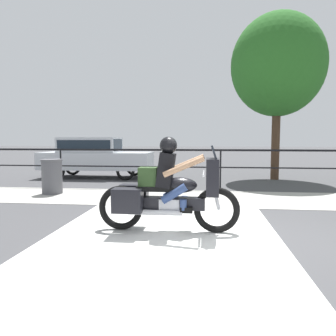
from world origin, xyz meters
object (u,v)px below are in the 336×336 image
(motorcycle, at_px, (167,190))
(tree_behind_sign, at_px, (278,65))
(parked_car, at_px, (94,155))
(trash_bin, at_px, (52,176))

(motorcycle, bearing_deg, tree_behind_sign, 66.50)
(tree_behind_sign, bearing_deg, motorcycle, -113.63)
(parked_car, bearing_deg, motorcycle, -59.56)
(tree_behind_sign, bearing_deg, trash_bin, -149.19)
(motorcycle, relative_size, parked_car, 0.55)
(motorcycle, relative_size, trash_bin, 2.43)
(motorcycle, height_order, parked_car, parked_car)
(motorcycle, xyz_separation_m, parked_car, (-3.77, 7.27, 0.22))
(motorcycle, height_order, tree_behind_sign, tree_behind_sign)
(trash_bin, distance_m, tree_behind_sign, 8.91)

